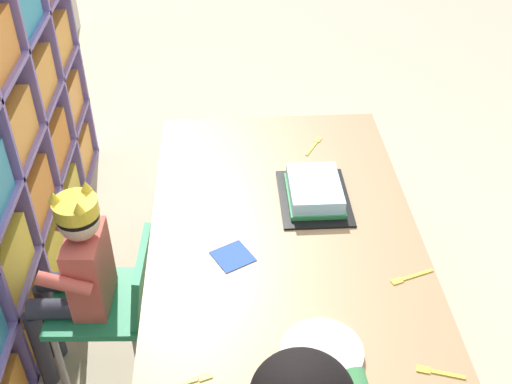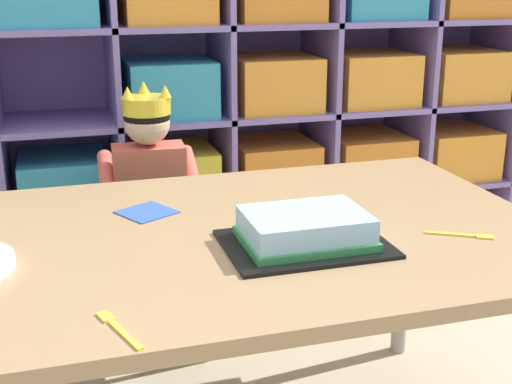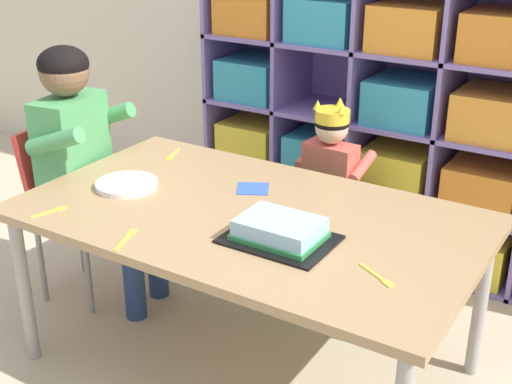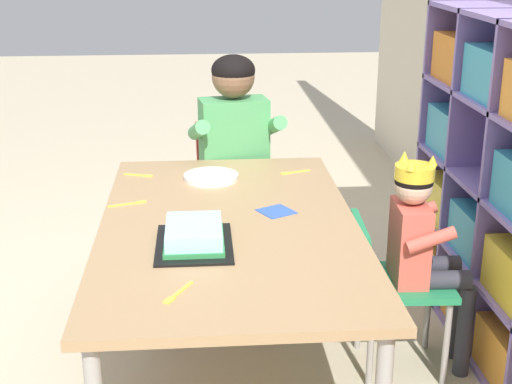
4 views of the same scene
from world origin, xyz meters
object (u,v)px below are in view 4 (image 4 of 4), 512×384
(fork_at_table_front_edge, at_px, (130,204))
(activity_table, at_px, (229,235))
(adult_helper_seated, at_px, (237,147))
(paper_plate_stack, at_px, (211,177))
(child_with_crown, at_px, (422,240))
(fork_near_child_seat, at_px, (293,172))
(birthday_cake_on_tray, at_px, (194,237))
(fork_scattered_mid_table, at_px, (140,175))
(classroom_chair_blue, at_px, (391,280))
(classroom_chair_adult_side, at_px, (232,183))
(fork_near_cake_tray, at_px, (177,294))

(fork_at_table_front_edge, bearing_deg, activity_table, 130.39)
(adult_helper_seated, bearing_deg, paper_plate_stack, -120.07)
(child_with_crown, distance_m, fork_near_child_seat, 0.67)
(activity_table, distance_m, birthday_cake_on_tray, 0.24)
(fork_scattered_mid_table, bearing_deg, child_with_crown, 169.84)
(adult_helper_seated, height_order, fork_near_child_seat, adult_helper_seated)
(fork_near_child_seat, height_order, fork_at_table_front_edge, same)
(birthday_cake_on_tray, relative_size, fork_near_child_seat, 2.50)
(activity_table, distance_m, adult_helper_seated, 0.81)
(paper_plate_stack, relative_size, fork_at_table_front_edge, 1.58)
(child_with_crown, relative_size, fork_scattered_mid_table, 6.77)
(classroom_chair_blue, distance_m, adult_helper_seated, 0.98)
(fork_at_table_front_edge, bearing_deg, classroom_chair_adult_side, -139.10)
(child_with_crown, height_order, paper_plate_stack, child_with_crown)
(fork_near_cake_tray, relative_size, fork_scattered_mid_table, 1.06)
(paper_plate_stack, xyz_separation_m, fork_near_child_seat, (-0.06, 0.34, -0.01))
(child_with_crown, distance_m, adult_helper_seated, 1.01)
(birthday_cake_on_tray, xyz_separation_m, fork_at_table_front_edge, (-0.40, -0.24, -0.03))
(classroom_chair_adult_side, distance_m, birthday_cake_on_tray, 1.13)
(child_with_crown, bearing_deg, classroom_chair_blue, 90.27)
(activity_table, distance_m, child_with_crown, 0.69)
(activity_table, distance_m, classroom_chair_blue, 0.62)
(fork_near_cake_tray, bearing_deg, fork_scattered_mid_table, 38.83)
(classroom_chair_blue, bearing_deg, adult_helper_seated, 36.25)
(paper_plate_stack, bearing_deg, fork_near_child_seat, 100.54)
(child_with_crown, height_order, fork_at_table_front_edge, child_with_crown)
(classroom_chair_blue, height_order, birthday_cake_on_tray, birthday_cake_on_tray)
(child_with_crown, height_order, fork_scattered_mid_table, child_with_crown)
(fork_scattered_mid_table, bearing_deg, fork_near_child_seat, -163.30)
(fork_scattered_mid_table, bearing_deg, fork_near_cake_tray, 116.76)
(child_with_crown, height_order, adult_helper_seated, adult_helper_seated)
(adult_helper_seated, height_order, fork_at_table_front_edge, adult_helper_seated)
(classroom_chair_adult_side, height_order, adult_helper_seated, adult_helper_seated)
(fork_at_table_front_edge, bearing_deg, fork_scattered_mid_table, -111.27)
(classroom_chair_adult_side, bearing_deg, fork_near_child_seat, -65.74)
(activity_table, relative_size, fork_near_child_seat, 11.60)
(classroom_chair_blue, height_order, adult_helper_seated, adult_helper_seated)
(classroom_chair_blue, bearing_deg, fork_near_cake_tray, 128.77)
(classroom_chair_adult_side, height_order, fork_at_table_front_edge, classroom_chair_adult_side)
(classroom_chair_adult_side, xyz_separation_m, paper_plate_stack, (0.43, -0.10, 0.17))
(classroom_chair_adult_side, xyz_separation_m, adult_helper_seated, (0.11, 0.02, 0.21))
(child_with_crown, height_order, birthday_cake_on_tray, child_with_crown)
(birthday_cake_on_tray, distance_m, fork_scattered_mid_table, 0.78)
(activity_table, xyz_separation_m, fork_near_cake_tray, (0.53, -0.16, 0.05))
(birthday_cake_on_tray, bearing_deg, fork_near_cake_tray, -7.66)
(child_with_crown, distance_m, paper_plate_stack, 0.88)
(fork_near_child_seat, bearing_deg, activity_table, -136.69)
(fork_scattered_mid_table, bearing_deg, birthday_cake_on_tray, 124.16)
(fork_near_child_seat, bearing_deg, paper_plate_stack, 172.11)
(classroom_chair_adult_side, relative_size, adult_helper_seated, 0.69)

